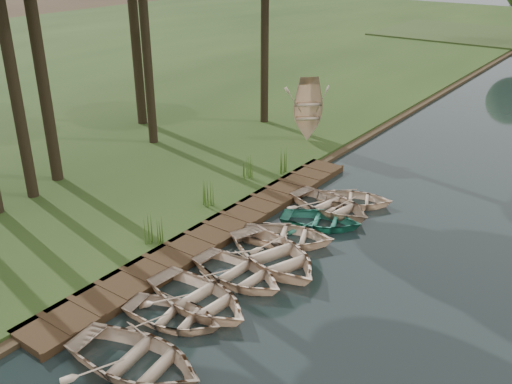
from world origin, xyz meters
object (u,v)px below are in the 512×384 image
Objects in this scene: boardwalk at (219,231)px; rowboat_1 at (173,313)px; rowboat_0 at (135,357)px; stored_rowboat at (306,134)px; rowboat_2 at (198,295)px.

rowboat_1 is (2.32, -4.82, 0.21)m from boardwalk.
stored_rowboat is (-5.42, 16.91, 0.20)m from rowboat_0.
boardwalk is 10.47m from stored_rowboat.
rowboat_0 is 1.05× the size of rowboat_2.
rowboat_1 is 15.73m from stored_rowboat.
rowboat_2 is at bearing -115.92° from stored_rowboat.
stored_rowboat is (-2.52, 10.14, 0.49)m from boardwalk.
stored_rowboat is (-4.84, 14.96, 0.28)m from rowboat_1.
boardwalk is at bearing 14.29° from rowboat_1.
rowboat_2 is (0.08, 0.99, 0.07)m from rowboat_1.
rowboat_0 is at bearing -117.53° from stored_rowboat.
rowboat_1 is at bearing -117.37° from stored_rowboat.
rowboat_1 is at bearing -64.32° from boardwalk.
rowboat_0 is 1.15× the size of stored_rowboat.
boardwalk is 5.36× the size of rowboat_1.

